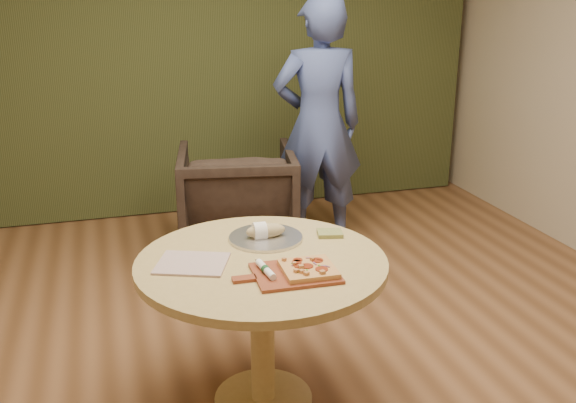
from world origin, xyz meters
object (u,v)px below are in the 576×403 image
(flatbread_pizza, at_px, (308,269))
(cutlery_roll, at_px, (266,269))
(bread_roll, at_px, (264,231))
(person_standing, at_px, (318,125))
(pedestal_table, at_px, (262,288))
(serving_tray, at_px, (266,238))
(armchair, at_px, (237,194))
(pizza_paddle, at_px, (293,274))

(flatbread_pizza, relative_size, cutlery_roll, 1.14)
(flatbread_pizza, distance_m, cutlery_roll, 0.18)
(bread_roll, relative_size, person_standing, 0.10)
(pedestal_table, bearing_deg, flatbread_pizza, -54.57)
(pedestal_table, xyz_separation_m, serving_tray, (0.08, 0.23, 0.15))
(bread_roll, bearing_deg, flatbread_pizza, -79.59)
(flatbread_pizza, bearing_deg, serving_tray, 99.29)
(armchair, bearing_deg, pedestal_table, 91.26)
(pedestal_table, relative_size, pizza_paddle, 2.51)
(cutlery_roll, relative_size, person_standing, 0.11)
(pizza_paddle, height_order, person_standing, person_standing)
(cutlery_roll, height_order, person_standing, person_standing)
(flatbread_pizza, bearing_deg, person_standing, 69.94)
(pedestal_table, height_order, person_standing, person_standing)
(pedestal_table, bearing_deg, cutlery_roll, -98.24)
(pizza_paddle, distance_m, armchair, 2.15)
(pizza_paddle, xyz_separation_m, serving_tray, (-0.01, 0.43, -0.00))
(pedestal_table, height_order, pizza_paddle, pizza_paddle)
(person_standing, bearing_deg, armchair, -0.40)
(person_standing, bearing_deg, cutlery_roll, 69.68)
(pedestal_table, height_order, cutlery_roll, cutlery_roll)
(person_standing, bearing_deg, serving_tray, 67.43)
(flatbread_pizza, xyz_separation_m, person_standing, (0.76, 2.08, 0.16))
(bread_roll, bearing_deg, serving_tray, 0.00)
(flatbread_pizza, xyz_separation_m, cutlery_roll, (-0.18, 0.04, 0.00))
(bread_roll, bearing_deg, armchair, 82.49)
(armchair, height_order, person_standing, person_standing)
(cutlery_roll, bearing_deg, pedestal_table, 74.89)
(cutlery_roll, bearing_deg, serving_tray, 68.56)
(person_standing, bearing_deg, flatbread_pizza, 74.22)
(cutlery_roll, xyz_separation_m, serving_tray, (0.10, 0.40, -0.02))
(armchair, bearing_deg, pizza_paddle, 94.38)
(pizza_paddle, relative_size, cutlery_roll, 2.26)
(bread_roll, bearing_deg, cutlery_roll, -103.38)
(serving_tray, relative_size, bread_roll, 1.84)
(person_standing, bearing_deg, pedestal_table, 68.31)
(pedestal_table, relative_size, armchair, 1.30)
(bread_roll, distance_m, armchair, 1.74)
(cutlery_roll, xyz_separation_m, bread_roll, (0.10, 0.40, 0.01))
(pedestal_table, relative_size, flatbread_pizza, 4.99)
(flatbread_pizza, bearing_deg, bread_roll, 100.41)
(serving_tray, xyz_separation_m, bread_roll, (-0.01, 0.00, 0.04))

